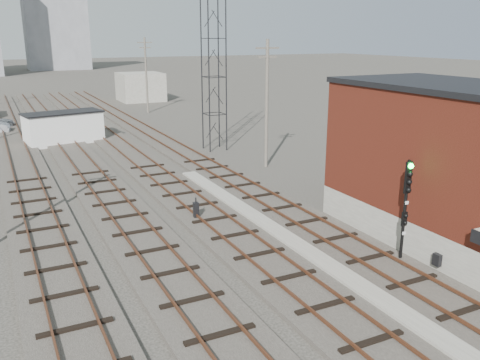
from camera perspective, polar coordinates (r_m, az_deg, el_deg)
ground at (r=64.99m, az=-16.32°, el=7.14°), size 320.00×320.00×0.00m
track_right at (r=45.43m, az=-8.34°, el=4.18°), size 3.20×90.00×0.39m
track_mid_right at (r=44.40m, az=-13.26°, el=3.64°), size 3.20×90.00×0.39m
track_mid_left at (r=43.70m, az=-18.36°, el=3.06°), size 3.20×90.00×0.39m
track_left at (r=43.37m, az=-23.58°, el=2.44°), size 3.20×90.00×0.39m
platform_curb at (r=22.80m, az=6.91°, el=-7.75°), size 0.90×28.00×0.26m
brick_building at (r=24.78m, az=23.49°, el=1.50°), size 6.54×12.20×7.22m
lattice_tower at (r=41.85m, az=-2.98°, el=13.54°), size 1.60×1.60×15.00m
utility_pole_right_a at (r=36.25m, az=3.02°, el=8.88°), size 1.80×0.24×9.00m
utility_pole_right_b at (r=64.00m, az=-10.49°, el=11.71°), size 1.80×0.24×9.00m
apartment_right at (r=154.60m, az=-20.06°, el=16.44°), size 16.00×12.00×26.00m
shed_right at (r=76.42m, az=-11.11°, el=10.23°), size 6.00×6.00×4.00m
signal_mast at (r=21.84m, az=18.14°, el=-2.41°), size 0.40×0.42×4.45m
switch_stand at (r=26.28m, az=-4.96°, el=-3.44°), size 0.29×0.29×1.17m
site_trailer at (r=47.63m, az=-19.19°, el=5.59°), size 7.04×4.07×2.79m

